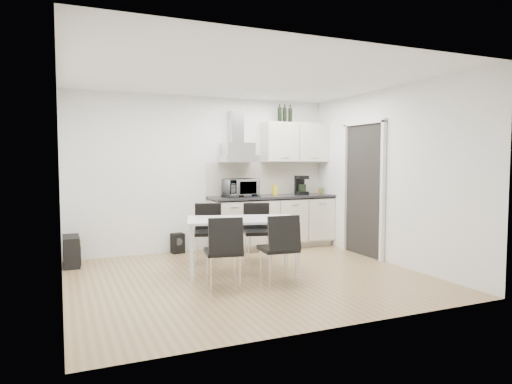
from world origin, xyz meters
The scene contains 15 objects.
ground centered at (0.00, 0.00, 0.00)m, with size 4.50×4.50×0.00m, color #A2845A.
wall_back centered at (0.00, 2.00, 1.30)m, with size 4.50×0.10×2.60m, color white.
wall_front centered at (0.00, -2.00, 1.30)m, with size 4.50×0.10×2.60m, color white.
wall_left centered at (-2.25, 0.00, 1.30)m, with size 0.10×4.00×2.60m, color white.
wall_right centered at (2.25, 0.00, 1.30)m, with size 0.10×4.00×2.60m, color white.
ceiling centered at (0.00, 0.00, 2.60)m, with size 4.50×4.50×0.00m, color white.
doorway centered at (2.21, 0.55, 1.05)m, with size 0.08×1.04×2.10m, color white.
kitchenette centered at (1.18, 1.73, 0.83)m, with size 2.22×0.64×2.52m.
dining_table centered at (0.00, 0.22, 0.67)m, with size 1.63×1.19×0.75m.
chair_far_left centered at (-0.22, 1.02, 0.44)m, with size 0.44×0.50×0.88m, color black, non-canonical shape.
chair_far_right centered at (0.48, 0.78, 0.44)m, with size 0.44×0.50×0.88m, color black, non-canonical shape.
chair_near_left centered at (-0.49, -0.40, 0.44)m, with size 0.44×0.50×0.88m, color black, non-canonical shape.
chair_near_right centered at (0.19, -0.49, 0.44)m, with size 0.44×0.50×0.88m, color black, non-canonical shape.
guitar_amp centered at (-2.12, 1.59, 0.22)m, with size 0.23×0.53×0.44m.
floor_speaker centered at (-0.48, 1.90, 0.16)m, with size 0.20×0.17×0.33m, color black.
Camera 1 is at (-2.25, -5.46, 1.53)m, focal length 32.00 mm.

